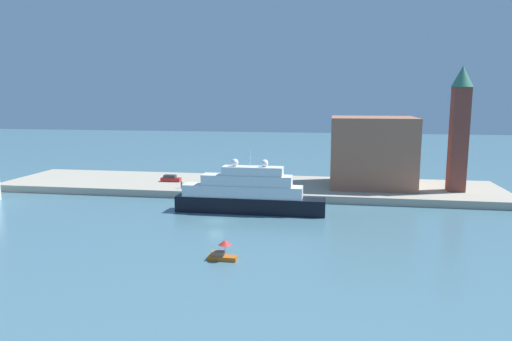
{
  "coord_description": "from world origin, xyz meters",
  "views": [
    {
      "loc": [
        19.2,
        -74.31,
        20.74
      ],
      "look_at": [
        5.83,
        6.0,
        7.87
      ],
      "focal_mm": 32.78,
      "sensor_mm": 36.0,
      "label": 1
    }
  ],
  "objects_px": {
    "large_yacht": "(248,194)",
    "person_figure": "(182,185)",
    "harbor_building": "(372,152)",
    "parked_car": "(171,179)",
    "bell_tower": "(460,124)",
    "mooring_bollard": "(226,189)",
    "small_motorboat": "(222,252)"
  },
  "relations": [
    {
      "from": "large_yacht",
      "to": "bell_tower",
      "type": "height_order",
      "value": "bell_tower"
    },
    {
      "from": "large_yacht",
      "to": "person_figure",
      "type": "xyz_separation_m",
      "value": [
        -16.55,
        12.44,
        -1.11
      ]
    },
    {
      "from": "harbor_building",
      "to": "person_figure",
      "type": "distance_m",
      "value": 41.58
    },
    {
      "from": "harbor_building",
      "to": "mooring_bollard",
      "type": "bearing_deg",
      "value": -159.73
    },
    {
      "from": "large_yacht",
      "to": "harbor_building",
      "type": "xyz_separation_m",
      "value": [
        23.35,
        22.04,
        5.61
      ]
    },
    {
      "from": "parked_car",
      "to": "bell_tower",
      "type": "bearing_deg",
      "value": -0.71
    },
    {
      "from": "mooring_bollard",
      "to": "bell_tower",
      "type": "bearing_deg",
      "value": 9.7
    },
    {
      "from": "person_figure",
      "to": "mooring_bollard",
      "type": "relative_size",
      "value": 1.8
    },
    {
      "from": "bell_tower",
      "to": "small_motorboat",
      "type": "bearing_deg",
      "value": -131.34
    },
    {
      "from": "harbor_building",
      "to": "parked_car",
      "type": "height_order",
      "value": "harbor_building"
    },
    {
      "from": "small_motorboat",
      "to": "bell_tower",
      "type": "bearing_deg",
      "value": 48.66
    },
    {
      "from": "harbor_building",
      "to": "parked_car",
      "type": "xyz_separation_m",
      "value": [
        -44.92,
        -2.3,
        -6.81
      ]
    },
    {
      "from": "mooring_bollard",
      "to": "large_yacht",
      "type": "bearing_deg",
      "value": -59.57
    },
    {
      "from": "bell_tower",
      "to": "person_figure",
      "type": "relative_size",
      "value": 15.84
    },
    {
      "from": "bell_tower",
      "to": "person_figure",
      "type": "xyz_separation_m",
      "value": [
        -56.62,
        -6.53,
        -13.03
      ]
    },
    {
      "from": "harbor_building",
      "to": "bell_tower",
      "type": "xyz_separation_m",
      "value": [
        16.72,
        -3.06,
        6.3
      ]
    },
    {
      "from": "small_motorboat",
      "to": "large_yacht",
      "type": "bearing_deg",
      "value": 93.07
    },
    {
      "from": "person_figure",
      "to": "harbor_building",
      "type": "bearing_deg",
      "value": 13.52
    },
    {
      "from": "small_motorboat",
      "to": "parked_car",
      "type": "xyz_separation_m",
      "value": [
        -22.92,
        44.77,
        1.16
      ]
    },
    {
      "from": "large_yacht",
      "to": "person_figure",
      "type": "bearing_deg",
      "value": 143.07
    },
    {
      "from": "harbor_building",
      "to": "person_figure",
      "type": "height_order",
      "value": "harbor_building"
    },
    {
      "from": "parked_car",
      "to": "mooring_bollard",
      "type": "bearing_deg",
      "value": -29.98
    },
    {
      "from": "harbor_building",
      "to": "mooring_bollard",
      "type": "xyz_separation_m",
      "value": [
        -29.82,
        -11.01,
        -7.02
      ]
    },
    {
      "from": "large_yacht",
      "to": "mooring_bollard",
      "type": "bearing_deg",
      "value": 120.43
    },
    {
      "from": "person_figure",
      "to": "bell_tower",
      "type": "bearing_deg",
      "value": 6.58
    },
    {
      "from": "small_motorboat",
      "to": "person_figure",
      "type": "distance_m",
      "value": 41.55
    },
    {
      "from": "harbor_building",
      "to": "large_yacht",
      "type": "bearing_deg",
      "value": -136.65
    },
    {
      "from": "harbor_building",
      "to": "person_figure",
      "type": "bearing_deg",
      "value": -166.48
    },
    {
      "from": "parked_car",
      "to": "mooring_bollard",
      "type": "distance_m",
      "value": 17.44
    },
    {
      "from": "small_motorboat",
      "to": "harbor_building",
      "type": "bearing_deg",
      "value": 64.95
    },
    {
      "from": "large_yacht",
      "to": "bell_tower",
      "type": "relative_size",
      "value": 1.07
    },
    {
      "from": "bell_tower",
      "to": "mooring_bollard",
      "type": "height_order",
      "value": "bell_tower"
    }
  ]
}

